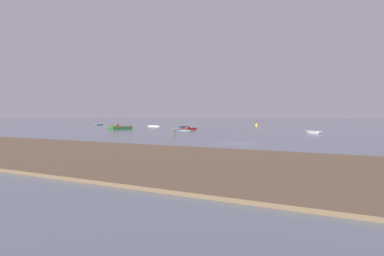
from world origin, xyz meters
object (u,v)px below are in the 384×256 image
rowboat_moored_2 (183,127)px  rowboat_moored_0 (154,126)px  channel_buoy (257,125)px  rowboat_moored_1 (185,130)px  mooring_post_near (175,133)px  rowboat_moored_4 (99,125)px  motorboat_moored_1 (188,129)px  rowboat_moored_5 (313,132)px  motorboat_moored_0 (117,128)px

rowboat_moored_2 → rowboat_moored_0: bearing=-80.3°
channel_buoy → rowboat_moored_0: bearing=-141.1°
rowboat_moored_1 → mooring_post_near: size_ratio=2.57×
rowboat_moored_1 → rowboat_moored_2: (-11.46, 18.89, -0.03)m
rowboat_moored_4 → motorboat_moored_1: 52.66m
rowboat_moored_1 → rowboat_moored_5: rowboat_moored_5 is taller
rowboat_moored_4 → rowboat_moored_1: bearing=64.0°
motorboat_moored_1 → rowboat_moored_5: bearing=102.3°
channel_buoy → mooring_post_near: channel_buoy is taller
rowboat_moored_0 → motorboat_moored_1: bearing=-43.0°
mooring_post_near → motorboat_moored_1: bearing=113.3°
rowboat_moored_4 → mooring_post_near: bearing=54.3°
motorboat_moored_1 → channel_buoy: 36.18m
rowboat_moored_0 → motorboat_moored_0: 20.29m
rowboat_moored_4 → rowboat_moored_0: bearing=79.0°
motorboat_moored_0 → rowboat_moored_4: (-31.12, 25.79, -0.16)m
motorboat_moored_1 → rowboat_moored_5: size_ratio=0.96×
channel_buoy → rowboat_moored_1: bearing=-96.2°
rowboat_moored_5 → channel_buoy: 42.73m
rowboat_moored_0 → mooring_post_near: bearing=-58.7°
rowboat_moored_0 → rowboat_moored_5: rowboat_moored_0 is taller
rowboat_moored_1 → rowboat_moored_4: (-50.84, 25.01, -0.01)m
rowboat_moored_0 → rowboat_moored_4: bearing=161.0°
rowboat_moored_0 → rowboat_moored_4: 29.25m
rowboat_moored_2 → channel_buoy: (15.91, 21.92, 0.32)m
rowboat_moored_2 → rowboat_moored_4: (-39.37, 6.12, 0.02)m
rowboat_moored_1 → rowboat_moored_2: bearing=127.9°
motorboat_moored_1 → rowboat_moored_5: (29.39, -0.49, -0.00)m
rowboat_moored_0 → rowboat_moored_5: 51.60m
motorboat_moored_1 → rowboat_moored_4: bearing=-98.8°
rowboat_moored_5 → mooring_post_near: (-19.69, -22.00, 0.48)m
rowboat_moored_5 → rowboat_moored_0: bearing=38.1°
rowboat_moored_5 → rowboat_moored_2: bearing=34.5°
motorboat_moored_0 → mooring_post_near: 31.94m
channel_buoy → mooring_post_near: 58.17m
rowboat_moored_0 → rowboat_moored_4: (-28.69, 5.65, -0.03)m
rowboat_moored_0 → rowboat_moored_1: rowboat_moored_0 is taller
rowboat_moored_0 → rowboat_moored_5: bearing=-24.3°
channel_buoy → motorboat_moored_1: bearing=-100.3°
rowboat_moored_1 → mooring_post_near: (7.65, -17.27, 0.51)m
rowboat_moored_1 → rowboat_moored_5: size_ratio=0.89×
rowboat_moored_0 → rowboat_moored_2: 10.69m
channel_buoy → rowboat_moored_5: bearing=-57.6°
motorboat_moored_0 → motorboat_moored_1: (17.67, 6.00, -0.13)m
rowboat_moored_4 → channel_buoy: channel_buoy is taller
rowboat_moored_2 → channel_buoy: bearing=156.2°
rowboat_moored_4 → channel_buoy: 57.50m
motorboat_moored_1 → rowboat_moored_2: bearing=-132.2°
rowboat_moored_5 → rowboat_moored_4: bearing=40.0°
rowboat_moored_5 → channel_buoy: bearing=-3.1°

